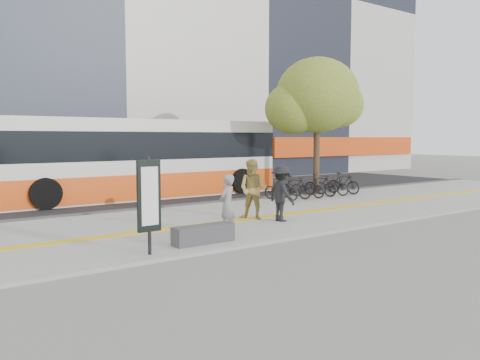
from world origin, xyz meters
TOP-DOWN VIEW (x-y plane):
  - ground at (0.00, 0.00)m, footprint 120.00×120.00m
  - sidewalk at (0.00, 1.50)m, footprint 40.00×7.00m
  - tactile_strip at (0.00, 1.00)m, footprint 40.00×0.45m
  - street at (0.00, 9.00)m, footprint 40.00×8.00m
  - curb at (0.00, 5.00)m, footprint 40.00×0.25m
  - bench at (-2.60, -1.20)m, footprint 1.60×0.45m
  - signboard at (-4.20, -1.51)m, footprint 0.55×0.10m
  - street_tree at (7.18, 4.82)m, footprint 4.40×3.80m
  - bus at (0.28, 8.50)m, footprint 12.75×3.02m
  - bicycle_row at (6.33, 4.00)m, footprint 4.74×1.77m
  - seated_woman at (-1.47, -0.60)m, footprint 0.70×0.61m
  - pedestrian_tan at (0.57, 0.88)m, footprint 1.11×1.18m
  - pedestrian_dark at (1.07, 0.08)m, footprint 0.73×1.17m

SIDE VIEW (x-z plane):
  - ground at x=0.00m, z-range 0.00..0.00m
  - street at x=0.00m, z-range 0.00..0.06m
  - sidewalk at x=0.00m, z-range 0.00..0.08m
  - curb at x=0.00m, z-range 0.00..0.14m
  - tactile_strip at x=0.00m, z-range 0.08..0.09m
  - bench at x=-2.60m, z-range 0.08..0.53m
  - bicycle_row at x=6.33m, z-range 0.05..1.03m
  - seated_woman at x=-1.47m, z-range 0.08..1.70m
  - pedestrian_dark at x=1.07m, z-range 0.08..1.83m
  - pedestrian_tan at x=0.57m, z-range 0.08..2.00m
  - signboard at x=-4.20m, z-range 0.27..2.47m
  - bus at x=0.28m, z-range -0.04..3.35m
  - street_tree at x=7.18m, z-range 1.36..7.67m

